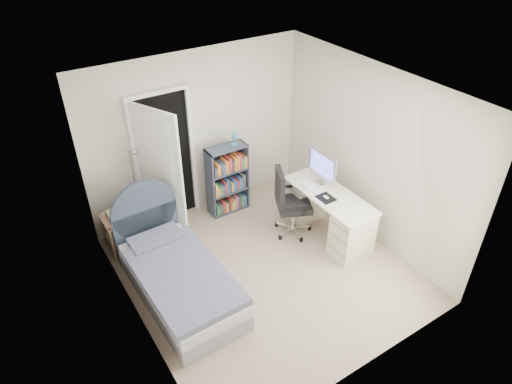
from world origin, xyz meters
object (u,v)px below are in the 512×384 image
nightstand (119,224)px  bookcase (228,181)px  bed (177,276)px  floor_lamp (139,199)px  desk (328,212)px  office_chair (288,200)px

nightstand → bookcase: bearing=0.1°
bookcase → nightstand: bearing=-179.9°
bed → bookcase: bearing=40.0°
floor_lamp → desk: size_ratio=0.94×
floor_lamp → office_chair: floor_lamp is taller
bookcase → bed: bearing=-140.0°
nightstand → desk: size_ratio=0.44×
bed → floor_lamp: floor_lamp is taller
nightstand → desk: bearing=-26.3°
bookcase → office_chair: (0.43, -0.96, 0.06)m
bed → floor_lamp: bearing=86.3°
floor_lamp → bookcase: (1.34, -0.24, -0.03)m
floor_lamp → desk: 2.71m
nightstand → floor_lamp: 0.48m
bed → nightstand: bed is taller
nightstand → floor_lamp: floor_lamp is taller
nightstand → bed: bearing=-75.8°
floor_lamp → nightstand: bearing=-148.5°
bookcase → office_chair: bookcase is taller
nightstand → office_chair: bearing=-23.9°
bed → desk: (2.32, -0.10, 0.12)m
floor_lamp → bookcase: 1.36m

